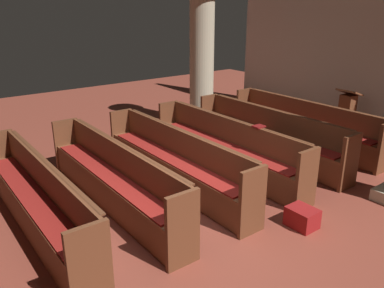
% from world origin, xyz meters
% --- Properties ---
extents(ground_plane, '(19.20, 19.20, 0.00)m').
position_xyz_m(ground_plane, '(0.00, 0.00, 0.00)').
color(ground_plane, brown).
extents(pew_row_0, '(3.55, 0.47, 0.92)m').
position_xyz_m(pew_row_0, '(-1.06, 3.85, 0.50)').
color(pew_row_0, brown).
rests_on(pew_row_0, ground).
extents(pew_row_1, '(3.55, 0.46, 0.92)m').
position_xyz_m(pew_row_1, '(-1.06, 2.77, 0.50)').
color(pew_row_1, brown).
rests_on(pew_row_1, ground).
extents(pew_row_2, '(3.55, 0.47, 0.92)m').
position_xyz_m(pew_row_2, '(-1.06, 1.69, 0.50)').
color(pew_row_2, brown).
rests_on(pew_row_2, ground).
extents(pew_row_3, '(3.55, 0.46, 0.92)m').
position_xyz_m(pew_row_3, '(-1.06, 0.60, 0.50)').
color(pew_row_3, brown).
rests_on(pew_row_3, ground).
extents(pew_row_4, '(3.55, 0.46, 0.92)m').
position_xyz_m(pew_row_4, '(-1.06, -0.48, 0.50)').
color(pew_row_4, brown).
rests_on(pew_row_4, ground).
extents(pew_row_5, '(3.55, 0.47, 0.92)m').
position_xyz_m(pew_row_5, '(-1.06, -1.57, 0.50)').
color(pew_row_5, brown).
rests_on(pew_row_5, ground).
extents(pillar_far_side, '(0.83, 0.83, 3.32)m').
position_xyz_m(pillar_far_side, '(-3.56, 3.14, 1.73)').
color(pillar_far_side, tan).
rests_on(pillar_far_side, ground).
extents(lectern, '(0.48, 0.45, 1.08)m').
position_xyz_m(lectern, '(-0.87, 5.10, 0.45)').
color(lectern, brown).
rests_on(lectern, ground).
extents(hymn_book, '(0.16, 0.19, 0.02)m').
position_xyz_m(hymn_book, '(-0.47, 1.88, 0.93)').
color(hymn_book, maroon).
rests_on(hymn_book, pew_row_2).
extents(kneeler_box_red, '(0.38, 0.31, 0.27)m').
position_xyz_m(kneeler_box_red, '(0.97, 1.25, 0.13)').
color(kneeler_box_red, maroon).
rests_on(kneeler_box_red, ground).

